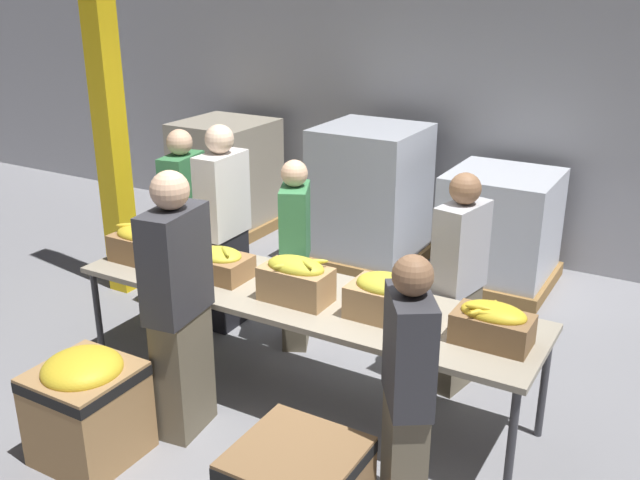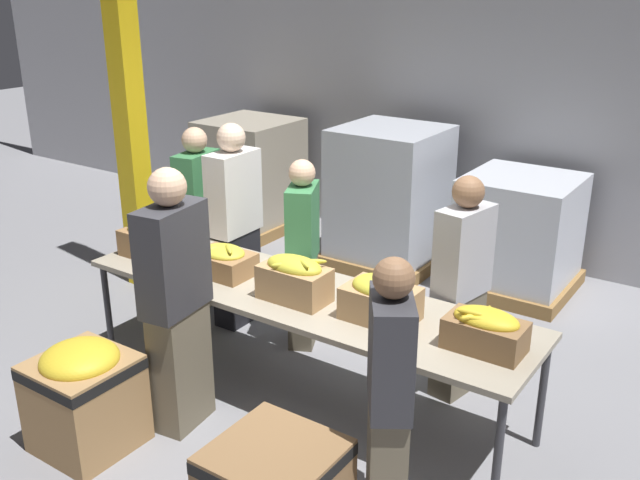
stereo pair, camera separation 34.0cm
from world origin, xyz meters
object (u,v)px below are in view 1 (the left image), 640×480
(pallet_stack_1, at_px, (370,197))
(banana_box_4, at_px, (492,323))
(support_pillar, at_px, (105,78))
(pallet_stack_0, at_px, (500,230))
(banana_box_1, at_px, (220,263))
(volunteer_4, at_px, (185,223))
(banana_box_3, at_px, (385,296))
(donation_bin_0, at_px, (87,403))
(sorting_table, at_px, (301,299))
(volunteer_3, at_px, (458,285))
(banana_box_2, at_px, (296,279))
(volunteer_5, at_px, (295,256))
(pallet_stack_2, at_px, (227,177))
(volunteer_1, at_px, (179,308))
(volunteer_2, at_px, (407,396))
(volunteer_0, at_px, (224,229))
(banana_box_0, at_px, (140,244))

(pallet_stack_1, bearing_deg, banana_box_4, -51.39)
(support_pillar, distance_m, pallet_stack_0, 3.90)
(banana_box_1, xyz_separation_m, volunteer_4, (-0.99, 0.79, -0.10))
(banana_box_1, xyz_separation_m, banana_box_3, (1.29, 0.02, 0.03))
(donation_bin_0, bearing_deg, sorting_table, 57.71)
(banana_box_1, relative_size, banana_box_4, 0.93)
(volunteer_3, relative_size, support_pillar, 0.40)
(banana_box_2, distance_m, volunteer_5, 0.93)
(donation_bin_0, height_order, pallet_stack_2, pallet_stack_2)
(volunteer_1, xyz_separation_m, volunteer_3, (1.34, 1.40, -0.08))
(banana_box_1, bearing_deg, donation_bin_0, -96.70)
(sorting_table, xyz_separation_m, volunteer_1, (-0.46, -0.71, 0.12))
(volunteer_2, height_order, pallet_stack_1, volunteer_2)
(volunteer_4, bearing_deg, pallet_stack_1, 143.15)
(volunteer_5, relative_size, pallet_stack_2, 1.20)
(banana_box_3, height_order, donation_bin_0, banana_box_3)
(sorting_table, distance_m, volunteer_4, 1.80)
(volunteer_1, bearing_deg, volunteer_3, -51.36)
(sorting_table, xyz_separation_m, pallet_stack_1, (-0.73, 2.56, -0.06))
(pallet_stack_1, bearing_deg, pallet_stack_0, 5.32)
(sorting_table, relative_size, donation_bin_0, 4.58)
(banana_box_2, height_order, banana_box_4, banana_box_2)
(sorting_table, relative_size, volunteer_2, 2.11)
(banana_box_4, height_order, pallet_stack_0, pallet_stack_0)
(donation_bin_0, distance_m, pallet_stack_0, 4.17)
(volunteer_4, bearing_deg, volunteer_5, 75.81)
(banana_box_2, bearing_deg, banana_box_1, 175.22)
(banana_box_4, bearing_deg, volunteer_0, 164.65)
(pallet_stack_2, bearing_deg, volunteer_1, -57.07)
(volunteer_4, bearing_deg, banana_box_3, 61.14)
(sorting_table, xyz_separation_m, donation_bin_0, (-0.79, -1.24, -0.38))
(banana_box_3, distance_m, pallet_stack_1, 2.94)
(volunteer_1, xyz_separation_m, volunteer_4, (-1.18, 1.45, -0.07))
(banana_box_2, bearing_deg, pallet_stack_2, 134.10)
(volunteer_5, bearing_deg, volunteer_0, -115.25)
(sorting_table, bearing_deg, volunteer_1, -122.82)
(banana_box_1, relative_size, volunteer_0, 0.24)
(banana_box_0, distance_m, pallet_stack_1, 2.74)
(volunteer_0, height_order, volunteer_1, volunteer_1)
(volunteer_5, height_order, pallet_stack_0, volunteer_5)
(support_pillar, xyz_separation_m, pallet_stack_0, (3.07, 1.92, -1.45))
(volunteer_4, xyz_separation_m, pallet_stack_2, (-1.00, 1.91, -0.18))
(volunteer_5, distance_m, pallet_stack_2, 2.96)
(banana_box_0, xyz_separation_m, pallet_stack_1, (0.63, 2.66, -0.24))
(banana_box_1, height_order, pallet_stack_0, pallet_stack_0)
(donation_bin_0, xyz_separation_m, support_pillar, (-1.68, 2.01, 1.62))
(sorting_table, height_order, banana_box_4, banana_box_4)
(volunteer_0, bearing_deg, banana_box_2, 56.16)
(banana_box_0, distance_m, banana_box_2, 1.39)
(pallet_stack_1, bearing_deg, support_pillar, -134.07)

